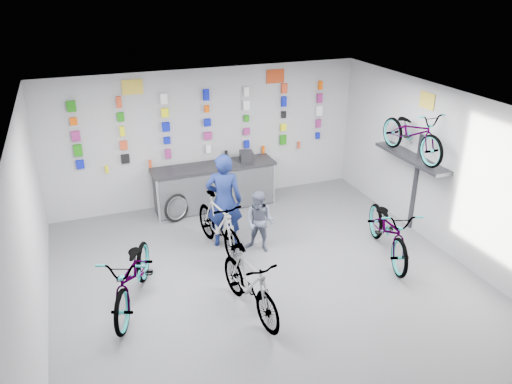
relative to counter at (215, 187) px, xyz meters
name	(u,v)px	position (x,y,z in m)	size (l,w,h in m)	color
floor	(277,295)	(0.00, -3.54, -0.49)	(8.00, 8.00, 0.00)	#4E4E52
ceiling	(281,117)	(0.00, -3.54, 2.51)	(8.00, 8.00, 0.00)	white
wall_back	(207,137)	(0.00, 0.46, 1.01)	(7.00, 7.00, 0.00)	#AFAFB2
wall_left	(29,256)	(-3.50, -3.54, 1.01)	(8.00, 8.00, 0.00)	#AFAFB2
wall_right	(463,181)	(3.50, -3.54, 1.01)	(8.00, 8.00, 0.00)	#AFAFB2
counter	(215,187)	(0.00, 0.00, 0.00)	(2.70, 0.66, 1.00)	black
merch_wall	(201,125)	(-0.15, 0.39, 1.32)	(5.56, 0.08, 1.57)	#0B17B3
wall_bracket	(412,162)	(3.33, -2.34, 0.98)	(0.39, 1.90, 2.00)	#333338
sign_left	(132,87)	(-1.50, 0.44, 2.23)	(0.42, 0.02, 0.30)	gold
sign_right	(275,76)	(1.60, 0.44, 2.23)	(0.42, 0.02, 0.30)	#CF4217
sign_side	(427,101)	(3.48, -2.34, 2.16)	(0.02, 0.40, 0.30)	gold
bike_left	(133,275)	(-2.18, -2.95, 0.05)	(0.71, 2.05, 1.08)	gray
bike_center	(250,283)	(-0.56, -3.79, 0.04)	(0.49, 1.74, 1.05)	gray
bike_right	(389,229)	(2.39, -3.10, 0.05)	(0.72, 2.06, 1.08)	gray
bike_service	(219,225)	(-0.46, -1.86, 0.07)	(0.52, 1.86, 1.11)	gray
bike_wall	(413,133)	(3.25, -2.34, 1.57)	(0.63, 1.80, 0.95)	gray
clerk	(224,201)	(-0.29, -1.66, 0.44)	(0.68, 0.44, 1.86)	navy
customer	(260,222)	(0.25, -2.10, 0.11)	(0.58, 0.45, 1.19)	slate
spare_wheel	(177,208)	(-0.94, -0.37, -0.18)	(0.61, 0.34, 0.61)	black
register	(246,156)	(0.75, 0.01, 0.62)	(0.28, 0.30, 0.22)	black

